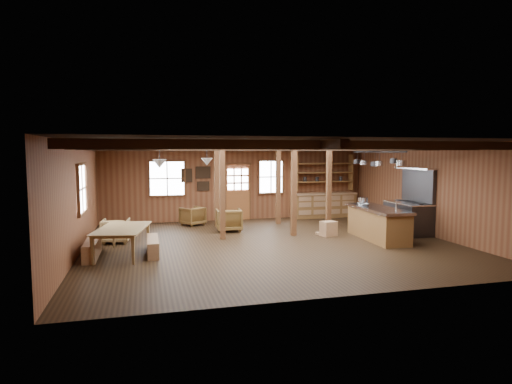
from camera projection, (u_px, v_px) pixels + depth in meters
The scene contains 22 objects.
room at pixel (272, 194), 11.76m from camera, with size 10.04×9.04×2.84m.
ceiling_joists at pixel (270, 147), 11.81m from camera, with size 9.80×8.82×0.18m.
timber_posts at pixel (269, 187), 13.89m from camera, with size 3.95×2.35×2.80m.
back_door at pixel (238, 196), 16.10m from camera, with size 1.02×0.08×2.15m.
window_back_left at pixel (167, 178), 15.39m from camera, with size 1.32×0.06×1.32m.
window_back_right at pixel (271, 177), 16.36m from camera, with size 1.02×0.06×1.32m.
window_left at pixel (81, 189), 10.98m from camera, with size 0.14×1.24×1.32m.
notice_boards at pixel (198, 177), 15.66m from camera, with size 1.08×0.03×0.90m.
back_counter at pixel (324, 202), 16.74m from camera, with size 2.55×0.60×2.45m.
pendant_lamps at pixel (186, 163), 12.08m from camera, with size 1.86×2.36×0.66m.
pot_rack at pixel (377, 162), 12.81m from camera, with size 0.40×3.00×0.45m.
kitchen_island at pixel (378, 223), 12.45m from camera, with size 0.99×2.54×1.20m.
step_stool at pixel (328, 229), 13.01m from camera, with size 0.50×0.36×0.45m, color #8A603E.
commercial_range at pixel (410, 212), 13.39m from camera, with size 0.86×1.67×2.06m.
dining_table at pixel (124, 242), 10.51m from camera, with size 1.98×1.10×0.70m, color brown.
bench_wall at pixel (92, 249), 10.34m from camera, with size 0.29×1.55×0.43m, color #8A603E.
bench_aisle at pixel (153, 246), 10.70m from camera, with size 0.27×1.44×0.40m, color #8A603E.
armchair_a at pixel (193, 216), 14.91m from camera, with size 0.69×0.71×0.65m, color brown.
armchair_b at pixel (229, 220), 13.78m from camera, with size 0.78×0.80×0.73m, color brown.
armchair_c at pixel (116, 231), 12.01m from camera, with size 0.72×0.74×0.68m, color olive.
counter_pot at pixel (363, 201), 13.38m from camera, with size 0.31×0.31×0.19m, color silver.
bowl at pixel (364, 205), 12.82m from camera, with size 0.29×0.29×0.07m, color silver.
Camera 1 is at (-3.36, -11.22, 2.54)m, focal length 30.00 mm.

